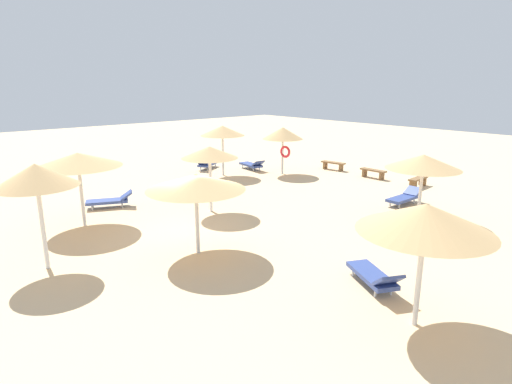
{
  "coord_description": "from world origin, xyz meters",
  "views": [
    {
      "loc": [
        11.51,
        -7.09,
        5.2
      ],
      "look_at": [
        0.0,
        3.0,
        1.2
      ],
      "focal_mm": 29.65,
      "sensor_mm": 36.0,
      "label": 1
    }
  ],
  "objects": [
    {
      "name": "parasol_2",
      "position": [
        -5.62,
        9.97,
        2.34
      ],
      "size": [
        2.31,
        2.31,
        2.7
      ],
      "color": "silver",
      "rests_on": "ground"
    },
    {
      "name": "parasol_3",
      "position": [
        3.9,
        7.95,
        2.28
      ],
      "size": [
        2.77,
        2.77,
        2.56
      ],
      "color": "silver",
      "rests_on": "ground"
    },
    {
      "name": "parasol_7",
      "position": [
        -0.88,
        -4.2,
        2.72
      ],
      "size": [
        2.22,
        2.22,
        3.06
      ],
      "color": "silver",
      "rests_on": "ground"
    },
    {
      "name": "lounger_2",
      "position": [
        -7.68,
        9.42,
        0.31
      ],
      "size": [
        1.97,
        0.87,
        0.68
      ],
      "color": "#33478C",
      "rests_on": "ground"
    },
    {
      "name": "parasol_4",
      "position": [
        7.57,
        1.02,
        2.47
      ],
      "size": [
        2.83,
        2.83,
        2.78
      ],
      "color": "silver",
      "rests_on": "ground"
    },
    {
      "name": "parasol_1",
      "position": [
        -3.97,
        -2.04,
        2.48
      ],
      "size": [
        3.07,
        3.07,
        2.74
      ],
      "color": "silver",
      "rests_on": "ground"
    },
    {
      "name": "lounger_3",
      "position": [
        2.4,
        9.53,
        0.31
      ],
      "size": [
        0.66,
        1.92,
        0.65
      ],
      "color": "#33478C",
      "rests_on": "ground"
    },
    {
      "name": "parasol_6",
      "position": [
        -2.31,
        2.55,
        2.45
      ],
      "size": [
        2.28,
        2.28,
        2.7
      ],
      "color": "silver",
      "rests_on": "ground"
    },
    {
      "name": "lounger_1",
      "position": [
        -5.6,
        -0.35,
        0.31
      ],
      "size": [
        1.36,
        2.0,
        0.68
      ],
      "color": "#33478C",
      "rests_on": "ground"
    },
    {
      "name": "bench_2",
      "position": [
        -4.38,
        13.08,
        0.35
      ],
      "size": [
        1.54,
        0.61,
        0.49
      ],
      "color": "brown",
      "rests_on": "ground"
    },
    {
      "name": "parasol_0",
      "position": [
        -7.56,
        7.13,
        2.54
      ],
      "size": [
        2.49,
        2.49,
        2.83
      ],
      "color": "silver",
      "rests_on": "ground"
    },
    {
      "name": "ground_plane",
      "position": [
        0.0,
        0.0,
        0.0
      ],
      "size": [
        80.0,
        80.0,
        0.0
      ],
      "primitive_type": "plane",
      "color": "#DBBA8C"
    },
    {
      "name": "lounger_4",
      "position": [
        5.98,
        1.84,
        0.32
      ],
      "size": [
        1.97,
        1.43,
        0.72
      ],
      "color": "#33478C",
      "rests_on": "ground"
    },
    {
      "name": "lounger_0",
      "position": [
        -9.71,
        7.51,
        0.32
      ],
      "size": [
        1.49,
        1.95,
        0.74
      ],
      "color": "#33478C",
      "rests_on": "ground"
    },
    {
      "name": "bench_0",
      "position": [
        1.22,
        12.91,
        0.35
      ],
      "size": [
        0.5,
        1.52,
        0.49
      ],
      "color": "brown",
      "rests_on": "ground"
    },
    {
      "name": "bench_1",
      "position": [
        -1.47,
        12.96,
        0.35
      ],
      "size": [
        1.5,
        0.42,
        0.49
      ],
      "color": "brown",
      "rests_on": "ground"
    },
    {
      "name": "parasol_5",
      "position": [
        1.02,
        -0.31,
        2.27
      ],
      "size": [
        3.02,
        3.02,
        2.52
      ],
      "color": "silver",
      "rests_on": "ground"
    }
  ]
}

